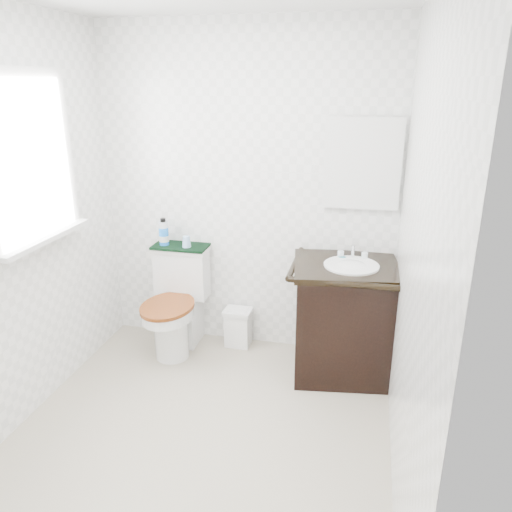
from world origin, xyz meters
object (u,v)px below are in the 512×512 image
at_px(vanity, 344,317).
at_px(cup, 186,242).
at_px(mouthwash_bottle, 164,233).
at_px(toilet, 178,307).
at_px(trash_bin, 238,327).

bearing_deg(vanity, cup, 172.38).
relative_size(vanity, cup, 11.14).
height_order(mouthwash_bottle, cup, mouthwash_bottle).
bearing_deg(toilet, vanity, -2.96).
height_order(trash_bin, cup, cup).
bearing_deg(trash_bin, mouthwash_bottle, -177.70).
relative_size(vanity, mouthwash_bottle, 4.44).
bearing_deg(cup, vanity, -7.62).
height_order(toilet, cup, cup).
distance_m(toilet, vanity, 1.26).
bearing_deg(trash_bin, cup, -174.55).
bearing_deg(vanity, trash_bin, 166.46).
bearing_deg(toilet, trash_bin, 16.54).
distance_m(vanity, cup, 1.28).
bearing_deg(vanity, mouthwash_bottle, 172.83).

